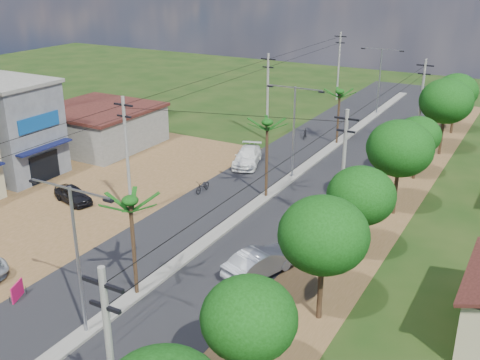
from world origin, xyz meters
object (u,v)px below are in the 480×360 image
Objects in this scene: car_parked_dark at (73,195)px; car_silver_mid at (260,263)px; roadside_sign at (17,291)px; car_white_far at (247,157)px.

car_silver_mid is at bearing -82.38° from car_parked_dark.
car_parked_dark is (-17.61, 2.43, -0.16)m from car_silver_mid.
roadside_sign is at bearing 58.82° from car_silver_mid.
car_parked_dark is at bearing 99.51° from roadside_sign.
roadside_sign is (7.11, -11.36, -0.14)m from car_parked_dark.
car_white_far is 16.16m from car_parked_dark.
car_parked_dark reaches higher than roadside_sign.
car_white_far is 4.52× the size of roadside_sign.
car_white_far is at bearing -40.64° from car_silver_mid.
roadside_sign is at bearing -132.50° from car_parked_dark.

